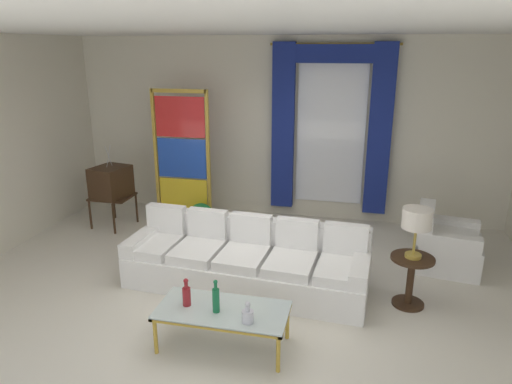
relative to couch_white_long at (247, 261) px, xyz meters
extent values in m
plane|color=silver|center=(0.00, -0.41, -0.31)|extent=(16.00, 16.00, 0.00)
cube|color=silver|center=(0.00, 2.65, 1.19)|extent=(8.00, 0.12, 3.00)
cube|color=white|center=(0.00, 0.39, 2.71)|extent=(8.00, 7.60, 0.04)
cube|color=white|center=(0.77, 2.57, 1.24)|extent=(1.10, 0.02, 2.50)
cylinder|color=gold|center=(0.77, 2.49, 2.55)|extent=(2.00, 0.04, 0.04)
cube|color=navy|center=(0.00, 2.47, 1.24)|extent=(0.36, 0.12, 2.70)
cube|color=navy|center=(1.54, 2.47, 1.24)|extent=(0.36, 0.12, 2.70)
cube|color=navy|center=(0.77, 2.47, 2.41)|extent=(1.80, 0.10, 0.28)
cube|color=white|center=(-0.01, -0.10, -0.12)|extent=(2.95, 1.09, 0.38)
cube|color=white|center=(0.02, 0.27, 0.08)|extent=(2.91, 0.39, 0.78)
cube|color=white|center=(1.35, -0.19, -0.03)|extent=(0.26, 0.87, 0.56)
cube|color=white|center=(-1.36, -0.01, -0.03)|extent=(0.26, 0.87, 0.56)
cube|color=white|center=(1.15, -0.22, 0.13)|extent=(0.58, 0.77, 0.12)
cube|color=white|center=(1.17, 0.10, 0.35)|extent=(0.52, 0.17, 0.40)
cube|color=white|center=(0.57, -0.18, 0.13)|extent=(0.58, 0.77, 0.12)
cube|color=white|center=(0.59, 0.13, 0.35)|extent=(0.52, 0.17, 0.40)
cube|color=white|center=(-0.01, -0.15, 0.13)|extent=(0.58, 0.77, 0.12)
cube|color=white|center=(0.01, 0.17, 0.35)|extent=(0.52, 0.17, 0.40)
cube|color=white|center=(-0.59, -0.11, 0.13)|extent=(0.58, 0.77, 0.12)
cube|color=white|center=(-0.57, 0.21, 0.35)|extent=(0.52, 0.17, 0.40)
cube|color=white|center=(-1.17, -0.07, 0.13)|extent=(0.58, 0.77, 0.12)
cube|color=white|center=(-1.15, 0.25, 0.35)|extent=(0.52, 0.17, 0.40)
cube|color=silver|center=(0.07, -1.26, 0.09)|extent=(1.27, 0.60, 0.02)
cube|color=gold|center=(0.07, -0.98, 0.07)|extent=(1.27, 0.04, 0.03)
cube|color=gold|center=(0.07, -1.54, 0.07)|extent=(1.27, 0.04, 0.03)
cube|color=gold|center=(-0.55, -1.26, 0.07)|extent=(0.04, 0.60, 0.03)
cube|color=gold|center=(0.68, -1.26, 0.07)|extent=(0.04, 0.60, 0.03)
cylinder|color=gold|center=(-0.53, -1.00, -0.12)|extent=(0.04, 0.04, 0.38)
cylinder|color=gold|center=(0.66, -1.00, -0.12)|extent=(0.04, 0.04, 0.38)
cylinder|color=gold|center=(-0.53, -1.52, -0.12)|extent=(0.04, 0.04, 0.38)
cylinder|color=gold|center=(0.66, -1.52, -0.12)|extent=(0.04, 0.04, 0.38)
cylinder|color=maroon|center=(-0.29, -1.27, 0.20)|extent=(0.08, 0.08, 0.18)
cylinder|color=maroon|center=(-0.29, -1.27, 0.32)|extent=(0.04, 0.04, 0.06)
sphere|color=maroon|center=(-0.29, -1.27, 0.37)|extent=(0.05, 0.05, 0.05)
cylinder|color=silver|center=(0.36, -1.42, 0.16)|extent=(0.11, 0.11, 0.12)
cylinder|color=silver|center=(0.36, -1.42, 0.24)|extent=(0.04, 0.04, 0.05)
sphere|color=silver|center=(0.36, -1.42, 0.29)|extent=(0.05, 0.05, 0.05)
cylinder|color=#196B3D|center=(0.02, -1.31, 0.22)|extent=(0.07, 0.07, 0.24)
cylinder|color=#196B3D|center=(0.02, -1.31, 0.37)|extent=(0.03, 0.03, 0.06)
sphere|color=#196B3D|center=(0.02, -1.31, 0.42)|extent=(0.04, 0.04, 0.04)
cube|color=#382314|center=(-2.61, 1.42, 0.19)|extent=(0.62, 0.54, 0.03)
cylinder|color=#382314|center=(-2.90, 1.19, -0.06)|extent=(0.04, 0.04, 0.50)
cylinder|color=#382314|center=(-2.79, 1.74, -0.06)|extent=(0.04, 0.04, 0.50)
cylinder|color=#382314|center=(-2.43, 1.10, -0.06)|extent=(0.04, 0.04, 0.50)
cylinder|color=#382314|center=(-2.32, 1.65, -0.06)|extent=(0.04, 0.04, 0.50)
cube|color=#382314|center=(-2.61, 1.42, 0.45)|extent=(0.58, 0.64, 0.48)
cube|color=black|center=(-2.84, 1.47, 0.47)|extent=(0.09, 0.39, 0.30)
cylinder|color=gold|center=(-2.85, 1.39, 0.28)|extent=(0.02, 0.04, 0.04)
cylinder|color=gold|center=(-2.82, 1.55, 0.28)|extent=(0.02, 0.04, 0.04)
cylinder|color=silver|center=(-2.61, 1.42, 0.87)|extent=(0.03, 0.13, 0.34)
cylinder|color=silver|center=(-2.61, 1.42, 0.87)|extent=(0.03, 0.13, 0.34)
cube|color=white|center=(2.49, 1.06, -0.11)|extent=(0.92, 0.92, 0.40)
cube|color=white|center=(2.49, 1.06, 0.14)|extent=(0.79, 0.79, 0.10)
cube|color=white|center=(2.17, 1.11, 0.09)|extent=(0.33, 0.82, 0.80)
cube|color=white|center=(2.54, 1.37, -0.02)|extent=(0.76, 0.30, 0.58)
cube|color=white|center=(2.44, 0.74, -0.02)|extent=(0.76, 0.30, 0.58)
cube|color=gold|center=(-1.99, 1.83, 0.79)|extent=(0.05, 0.05, 2.20)
cube|color=gold|center=(-1.09, 1.83, 0.79)|extent=(0.05, 0.05, 2.20)
cube|color=gold|center=(-1.54, 1.83, 1.86)|extent=(0.90, 0.05, 0.06)
cube|color=gold|center=(-1.54, 1.83, -0.26)|extent=(0.90, 0.05, 0.10)
cube|color=yellow|center=(-1.54, 1.83, 0.13)|extent=(0.82, 0.02, 0.64)
cube|color=#1E47B7|center=(-1.54, 1.83, 0.79)|extent=(0.82, 0.02, 0.64)
cube|color=red|center=(-1.54, 1.83, 1.46)|extent=(0.82, 0.02, 0.64)
cylinder|color=beige|center=(-1.17, 1.65, -0.28)|extent=(0.16, 0.16, 0.06)
ellipsoid|color=#1C3399|center=(-1.17, 1.65, -0.17)|extent=(0.18, 0.32, 0.20)
sphere|color=#1C3399|center=(-1.17, 1.79, -0.06)|extent=(0.09, 0.09, 0.09)
cone|color=gold|center=(-1.17, 1.85, -0.06)|extent=(0.02, 0.04, 0.02)
cone|color=#21843E|center=(-1.17, 1.47, -0.07)|extent=(0.44, 0.40, 0.50)
cylinder|color=#382314|center=(1.91, -0.06, 0.27)|extent=(0.48, 0.48, 0.03)
cylinder|color=#382314|center=(1.91, -0.06, -0.02)|extent=(0.08, 0.08, 0.55)
cylinder|color=#382314|center=(1.91, -0.06, -0.29)|extent=(0.36, 0.36, 0.03)
cylinder|color=#B29338|center=(1.91, -0.06, 0.31)|extent=(0.18, 0.18, 0.04)
cylinder|color=#B29338|center=(1.91, -0.06, 0.51)|extent=(0.03, 0.03, 0.36)
cylinder|color=silver|center=(1.91, -0.06, 0.75)|extent=(0.32, 0.32, 0.22)
camera|label=1|loc=(1.25, -4.98, 2.52)|focal=32.35mm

